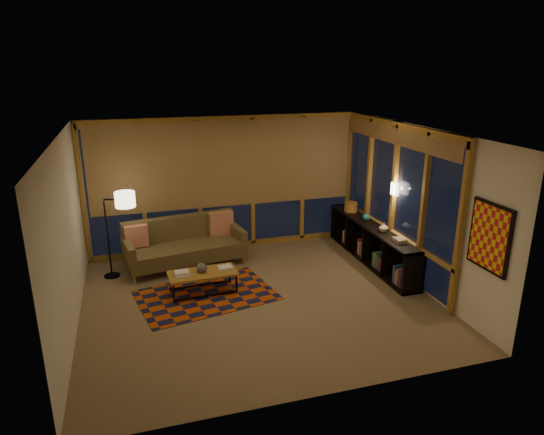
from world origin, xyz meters
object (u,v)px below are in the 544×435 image
object	(u,v)px
floor_lamp	(108,235)
coffee_table	(203,283)
bookshelf	(371,243)
sofa	(185,244)

from	to	relation	value
floor_lamp	coffee_table	bearing A→B (deg)	-22.45
bookshelf	sofa	bearing A→B (deg)	166.72
sofa	coffee_table	bearing A→B (deg)	-92.83
coffee_table	bookshelf	xyz separation A→B (m)	(3.31, 0.40, 0.18)
floor_lamp	bookshelf	bearing A→B (deg)	6.45
coffee_table	floor_lamp	bearing A→B (deg)	139.79
sofa	coffee_table	size ratio (longest dim) A/B	1.92
floor_lamp	bookshelf	xyz separation A→B (m)	(4.78, -0.73, -0.42)
floor_lamp	bookshelf	world-z (taller)	floor_lamp
sofa	coffee_table	world-z (taller)	sofa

